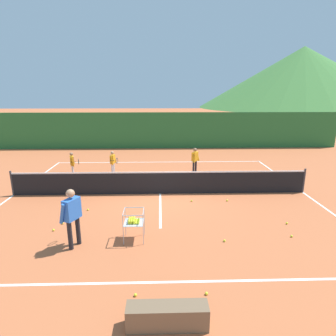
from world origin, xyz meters
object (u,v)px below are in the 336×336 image
student_0 (72,162)px  tennis_ball_1 (206,293)px  student_1 (113,161)px  courtside_bench (167,316)px  tennis_net (160,183)px  student_2 (195,158)px  tennis_ball_2 (135,295)px  instructor (72,213)px  tennis_ball_0 (291,236)px  tennis_ball_5 (227,200)px  tennis_ball_7 (88,210)px  tennis_ball_4 (191,201)px  tennis_ball_3 (224,241)px  tennis_ball_8 (287,223)px  ball_cart (133,221)px  tennis_ball_11 (53,230)px  tennis_ball_9 (62,223)px

student_0 → tennis_ball_1: (5.33, -8.71, -0.73)m
student_1 → courtside_bench: (2.52, -9.84, -0.52)m
tennis_net → student_2: bearing=58.6°
tennis_ball_1 → tennis_ball_2: 1.51m
instructor → tennis_ball_0: (6.29, 0.32, -0.98)m
student_1 → tennis_ball_5: 6.34m
tennis_ball_7 → tennis_ball_0: bearing=-18.1°
student_1 → tennis_ball_4: student_1 is taller
tennis_ball_1 → tennis_ball_0: bearing=39.1°
tennis_ball_0 → tennis_ball_4: same height
tennis_ball_2 → tennis_ball_5: (3.18, 5.25, 0.00)m
tennis_ball_3 → tennis_ball_8: 2.51m
tennis_ball_4 → student_1: bearing=133.9°
tennis_ball_8 → ball_cart: bearing=-170.2°
student_2 → tennis_ball_11: size_ratio=20.13×
student_1 → tennis_ball_11: student_1 is taller
ball_cart → tennis_ball_7: 2.88m
tennis_net → tennis_ball_2: bearing=-95.0°
instructor → tennis_ball_5: (5.03, 3.19, -0.98)m
tennis_ball_1 → tennis_ball_2: same height
ball_cart → tennis_ball_0: ball_cart is taller
tennis_ball_9 → tennis_ball_7: bearing=62.5°
tennis_ball_2 → tennis_ball_8: size_ratio=1.00×
tennis_ball_2 → tennis_ball_5: bearing=58.8°
tennis_ball_2 → tennis_ball_9: 4.33m
student_0 → tennis_ball_7: student_0 is taller
ball_cart → tennis_ball_5: size_ratio=13.22×
student_2 → student_0: bearing=-176.1°
tennis_ball_0 → tennis_ball_3: same height
instructor → tennis_ball_5: bearing=32.4°
instructor → tennis_ball_2: 2.94m
tennis_ball_4 → tennis_ball_8: same height
tennis_ball_11 → student_0: bearing=100.3°
tennis_ball_5 → courtside_bench: 6.57m
student_1 → ball_cart: student_1 is taller
student_2 → tennis_ball_9: (-5.01, -5.71, -0.79)m
instructor → tennis_ball_0: size_ratio=24.82×
tennis_ball_0 → tennis_ball_8: 0.87m
instructor → tennis_ball_0: instructor is taller
tennis_ball_8 → student_1: bearing=138.3°
courtside_bench → tennis_ball_1: bearing=43.4°
tennis_ball_3 → tennis_ball_4: bearing=101.2°
instructor → tennis_ball_7: instructor is taller
instructor → tennis_ball_11: size_ratio=24.82×
tennis_net → tennis_ball_3: (1.84, -3.99, -0.47)m
student_1 → tennis_ball_2: bearing=-78.4°
student_1 → student_2: bearing=1.4°
tennis_ball_9 → courtside_bench: size_ratio=0.05×
tennis_ball_1 → tennis_ball_9: (-4.16, 3.43, 0.00)m
instructor → tennis_ball_5: instructor is taller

